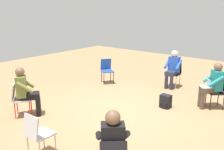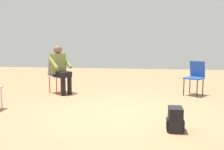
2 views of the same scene
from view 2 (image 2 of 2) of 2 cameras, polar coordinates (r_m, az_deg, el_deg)
ground_plane at (r=4.71m, az=1.44°, el=-8.64°), size 16.02×16.02×0.00m
chair_northeast at (r=6.65m, az=-12.46°, el=0.25°), size 0.58×0.58×0.85m
chair_southeast at (r=6.53m, az=18.46°, el=-0.09°), size 0.58×0.57×0.85m
person_in_olive at (r=6.49m, az=-11.74°, el=1.86°), size 0.63×0.63×1.24m
backpack_near_laptop_user at (r=3.85m, az=14.25°, el=-10.11°), size 0.28×0.25×0.36m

